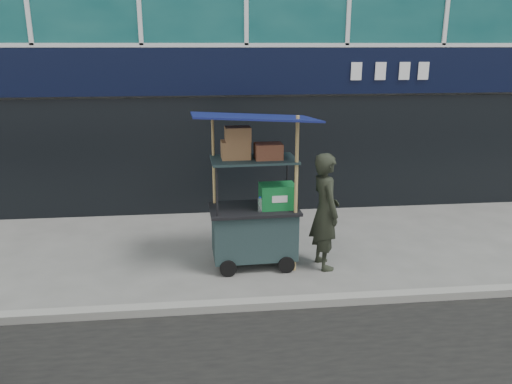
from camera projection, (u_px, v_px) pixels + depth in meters
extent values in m
plane|color=#61615C|center=(273.00, 300.00, 6.93)|extent=(80.00, 80.00, 0.00)
cube|color=gray|center=(275.00, 303.00, 6.72)|extent=(80.00, 0.18, 0.12)
cube|color=black|center=(247.00, 72.00, 9.79)|extent=(15.68, 0.06, 0.90)
cube|color=black|center=(247.00, 156.00, 10.31)|extent=(15.68, 0.04, 2.40)
cube|color=#1B2E2E|center=(254.00, 233.00, 7.93)|extent=(1.33, 0.81, 0.76)
cylinder|color=black|center=(228.00, 269.00, 7.60)|extent=(0.26, 0.06, 0.26)
cylinder|color=black|center=(287.00, 265.00, 7.73)|extent=(0.26, 0.06, 0.26)
cube|color=black|center=(254.00, 209.00, 7.82)|extent=(1.42, 0.90, 0.04)
cylinder|color=black|center=(217.00, 193.00, 7.31)|extent=(0.03, 0.03, 0.81)
cylinder|color=black|center=(296.00, 189.00, 7.48)|extent=(0.03, 0.03, 0.81)
cylinder|color=black|center=(214.00, 181.00, 7.93)|extent=(0.03, 0.03, 0.81)
cylinder|color=black|center=(287.00, 178.00, 8.10)|extent=(0.03, 0.03, 0.81)
cube|color=#1B2E2E|center=(254.00, 160.00, 7.59)|extent=(1.33, 0.81, 0.03)
cylinder|color=#AA874C|center=(296.00, 196.00, 7.51)|extent=(0.06, 0.06, 2.43)
cylinder|color=#AA874C|center=(214.00, 191.00, 7.98)|extent=(0.04, 0.04, 2.32)
cube|color=#0D134E|center=(254.00, 117.00, 7.41)|extent=(1.89, 1.37, 0.21)
cube|color=#106527|center=(277.00, 196.00, 7.76)|extent=(0.56, 0.40, 0.38)
cylinder|color=silver|center=(260.00, 205.00, 7.58)|extent=(0.07, 0.07, 0.22)
cylinder|color=#1737B0|center=(260.00, 197.00, 7.55)|extent=(0.04, 0.04, 0.02)
cube|color=brown|center=(236.00, 150.00, 7.56)|extent=(0.44, 0.34, 0.27)
cube|color=brown|center=(268.00, 151.00, 7.53)|extent=(0.42, 0.32, 0.24)
cube|color=brown|center=(238.00, 134.00, 7.48)|extent=(0.39, 0.30, 0.22)
imported|color=#252A1E|center=(325.00, 211.00, 7.75)|extent=(0.53, 0.73, 1.85)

